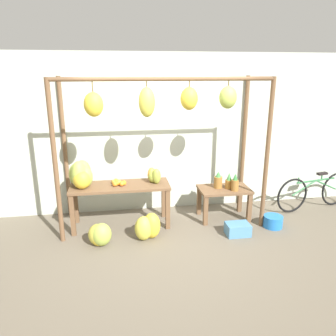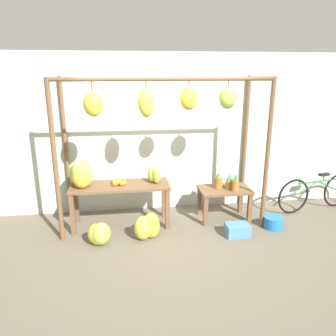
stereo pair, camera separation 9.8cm
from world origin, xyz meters
TOP-DOWN VIEW (x-y plane):
  - ground_plane at (0.00, 0.00)m, footprint 20.00×20.00m
  - shop_wall_back at (0.00, 1.35)m, footprint 8.00×0.08m
  - stall_awning at (-0.03, 0.46)m, footprint 3.27×1.12m
  - display_table_main at (-0.70, 0.68)m, footprint 1.60×0.57m
  - display_table_side at (1.07, 0.69)m, footprint 0.87×0.54m
  - banana_pile_on_table at (-1.31, 0.70)m, footprint 0.45×0.50m
  - orange_pile at (-0.73, 0.68)m, footprint 0.24×0.22m
  - pineapple_cluster at (1.11, 0.65)m, footprint 0.38×0.30m
  - banana_pile_ground_left at (-1.04, 0.07)m, footprint 0.41×0.36m
  - banana_pile_ground_right at (-0.31, 0.15)m, footprint 0.45×0.34m
  - fruit_crate_white at (1.10, 0.06)m, footprint 0.37×0.27m
  - blue_bucket at (1.77, 0.23)m, footprint 0.31×0.31m
  - parked_bicycle at (2.86, 0.82)m, footprint 1.64×0.35m
  - papaya_pile at (-0.15, 0.71)m, footprint 0.24×0.27m

SIDE VIEW (x-z plane):
  - ground_plane at x=0.00m, z-range 0.00..0.00m
  - fruit_crate_white at x=1.10m, z-range 0.00..0.19m
  - blue_bucket at x=1.77m, z-range 0.00..0.19m
  - banana_pile_ground_left at x=-1.04m, z-range -0.01..0.34m
  - banana_pile_ground_right at x=-0.31m, z-range -0.01..0.40m
  - parked_bicycle at x=2.86m, z-range -0.01..0.69m
  - display_table_side at x=1.07m, z-range 0.16..0.71m
  - display_table_main at x=-0.70m, z-range 0.24..0.96m
  - pineapple_cluster at x=1.11m, z-range 0.53..0.82m
  - orange_pile at x=-0.73m, z-range 0.71..0.80m
  - papaya_pile at x=-0.15m, z-range 0.70..0.96m
  - banana_pile_on_table at x=-1.31m, z-range 0.69..1.12m
  - shop_wall_back at x=0.00m, z-range 0.00..2.80m
  - stall_awning at x=-0.03m, z-range 0.61..3.02m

